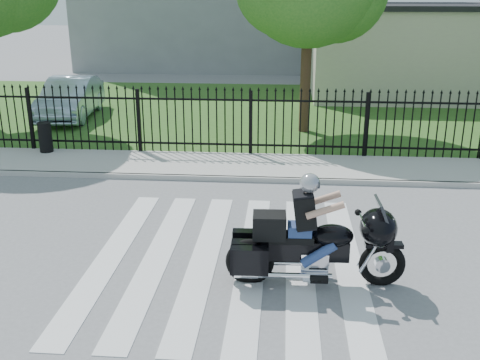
{
  "coord_description": "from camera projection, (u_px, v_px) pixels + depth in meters",
  "views": [
    {
      "loc": [
        0.89,
        -8.44,
        4.32
      ],
      "look_at": [
        0.11,
        1.2,
        1.0
      ],
      "focal_mm": 42.0,
      "sensor_mm": 36.0,
      "label": 1
    }
  ],
  "objects": [
    {
      "name": "sidewalk",
      "position": [
        248.0,
        166.0,
        14.12
      ],
      "size": [
        40.0,
        2.0,
        0.12
      ],
      "primitive_type": "cube",
      "color": "#ADAAA3",
      "rests_on": "ground"
    },
    {
      "name": "grass_strip",
      "position": [
        261.0,
        111.0,
        20.74
      ],
      "size": [
        40.0,
        12.0,
        0.02
      ],
      "primitive_type": "cube",
      "color": "#2C511B",
      "rests_on": "ground"
    },
    {
      "name": "building_low_roof",
      "position": [
        438.0,
        6.0,
        22.81
      ],
      "size": [
        10.2,
        6.2,
        0.2
      ],
      "primitive_type": "cube",
      "color": "black",
      "rests_on": "building_low"
    },
    {
      "name": "litter_bin",
      "position": [
        45.0,
        137.0,
        15.05
      ],
      "size": [
        0.44,
        0.44,
        0.8
      ],
      "primitive_type": "cylinder",
      "rotation": [
        0.0,
        0.0,
        0.27
      ],
      "color": "black",
      "rests_on": "sidewalk"
    },
    {
      "name": "ground",
      "position": [
        228.0,
        259.0,
        9.43
      ],
      "size": [
        120.0,
        120.0,
        0.0
      ],
      "primitive_type": "plane",
      "color": "slate",
      "rests_on": "ground"
    },
    {
      "name": "parked_car",
      "position": [
        70.0,
        98.0,
        19.4
      ],
      "size": [
        1.87,
        4.32,
        1.38
      ],
      "primitive_type": "imported",
      "rotation": [
        0.0,
        0.0,
        0.1
      ],
      "color": "#A7BCD3",
      "rests_on": "grass_strip"
    },
    {
      "name": "crosswalk",
      "position": [
        228.0,
        259.0,
        9.43
      ],
      "size": [
        5.0,
        5.5,
        0.01
      ],
      "primitive_type": null,
      "color": "silver",
      "rests_on": "ground"
    },
    {
      "name": "motorcycle_rider",
      "position": [
        311.0,
        239.0,
        8.44
      ],
      "size": [
        2.75,
        0.86,
        1.81
      ],
      "rotation": [
        0.0,
        0.0,
        0.03
      ],
      "color": "black",
      "rests_on": "ground"
    },
    {
      "name": "curb",
      "position": [
        245.0,
        179.0,
        13.18
      ],
      "size": [
        40.0,
        0.12,
        0.12
      ],
      "primitive_type": "cube",
      "color": "#ADAAA3",
      "rests_on": "ground"
    },
    {
      "name": "iron_fence",
      "position": [
        251.0,
        125.0,
        14.79
      ],
      "size": [
        26.0,
        0.04,
        1.8
      ],
      "color": "black",
      "rests_on": "ground"
    },
    {
      "name": "building_low",
      "position": [
        433.0,
        53.0,
        23.41
      ],
      "size": [
        10.0,
        6.0,
        3.5
      ],
      "primitive_type": "cube",
      "color": "beige",
      "rests_on": "ground"
    }
  ]
}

